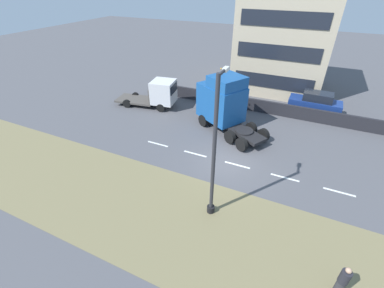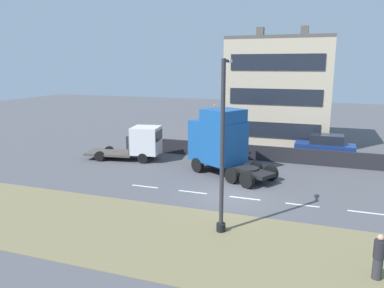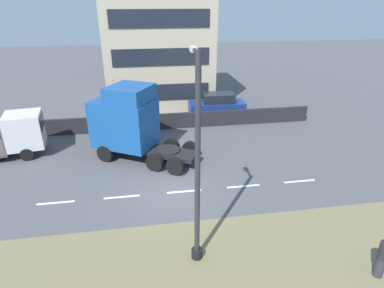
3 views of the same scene
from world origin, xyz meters
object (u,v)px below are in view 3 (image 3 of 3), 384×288
at_px(flatbed_truck, 17,134).
at_px(lorry_cab, 128,122).
at_px(lamp_post, 197,178).
at_px(pedestrian, 382,258).
at_px(parked_car, 217,106).

bearing_deg(flatbed_truck, lorry_cab, 70.52).
bearing_deg(lamp_post, pedestrian, -107.35).
distance_m(lorry_cab, parked_car, 9.36).
xyz_separation_m(lorry_cab, flatbed_truck, (1.27, 6.96, -0.85)).
relative_size(flatbed_truck, lamp_post, 0.80).
relative_size(lorry_cab, flatbed_truck, 1.06).
relative_size(lorry_cab, pedestrian, 3.85).
bearing_deg(lamp_post, parked_car, -16.02).
bearing_deg(lorry_cab, pedestrian, -111.73).
xyz_separation_m(lorry_cab, parked_car, (6.06, -7.02, -1.26)).
height_order(lorry_cab, parked_car, lorry_cab).
bearing_deg(flatbed_truck, pedestrian, 42.52).
relative_size(parked_car, pedestrian, 2.68).
bearing_deg(parked_car, flatbed_truck, 110.24).
distance_m(parked_car, pedestrian, 17.45).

